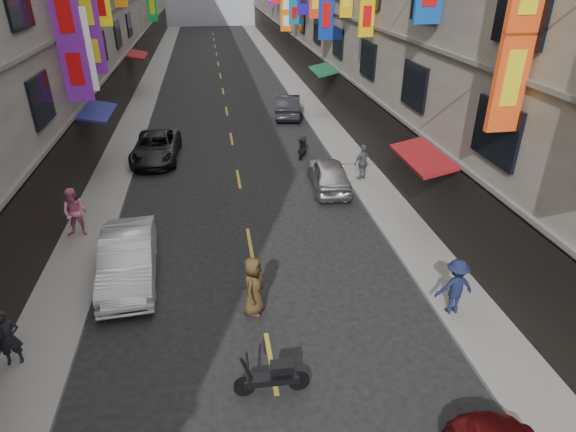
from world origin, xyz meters
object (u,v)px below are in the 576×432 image
object	(u,v)px
car_right_far	(288,106)
pedestrian_lfar	(75,213)
scooter_far_right	(302,147)
car_left_mid	(128,259)
pedestrian_crossing	(254,286)
scooter_crossing	(273,378)
car_left_far	(156,147)
car_right_mid	(329,174)
pedestrian_rfar	(363,162)
pedestrian_rnear	(455,287)
pedestrian_lnear	(8,338)

from	to	relation	value
car_right_far	pedestrian_lfar	bearing A→B (deg)	65.11
scooter_far_right	car_left_mid	distance (m)	12.79
pedestrian_lfar	pedestrian_crossing	size ratio (longest dim) A/B	1.02
scooter_crossing	car_right_far	distance (m)	23.38
scooter_crossing	car_left_mid	size ratio (longest dim) A/B	0.39
car_left_far	car_right_mid	distance (m)	9.37
car_right_mid	pedestrian_lfar	world-z (taller)	pedestrian_lfar
scooter_far_right	pedestrian_rfar	xyz separation A→B (m)	(2.11, -3.89, 0.52)
scooter_crossing	pedestrian_rnear	size ratio (longest dim) A/B	1.05
car_left_mid	pedestrian_crossing	xyz separation A→B (m)	(3.78, -2.32, 0.16)
scooter_far_right	pedestrian_lfar	world-z (taller)	pedestrian_lfar
scooter_far_right	car_left_mid	world-z (taller)	car_left_mid
car_right_mid	pedestrian_rnear	size ratio (longest dim) A/B	2.36
pedestrian_lfar	pedestrian_rnear	xyz separation A→B (m)	(11.59, -6.34, -0.07)
pedestrian_lfar	pedestrian_rnear	world-z (taller)	pedestrian_lfar
car_left_mid	pedestrian_rnear	bearing A→B (deg)	-23.45
pedestrian_lnear	pedestrian_crossing	world-z (taller)	pedestrian_crossing
car_right_mid	pedestrian_crossing	world-z (taller)	pedestrian_crossing
pedestrian_lnear	pedestrian_crossing	size ratio (longest dim) A/B	0.87
pedestrian_lfar	pedestrian_crossing	xyz separation A→B (m)	(5.97, -5.33, -0.14)
car_left_mid	pedestrian_rfar	world-z (taller)	pedestrian_rfar
scooter_crossing	pedestrian_rnear	bearing A→B (deg)	-68.42
scooter_far_right	pedestrian_rfar	bearing A→B (deg)	136.31
pedestrian_lnear	car_left_far	bearing A→B (deg)	70.46
car_left_far	pedestrian_rfar	xyz separation A→B (m)	(9.69, -4.47, 0.29)
car_right_mid	pedestrian_lnear	xyz separation A→B (m)	(-10.35, -9.41, 0.23)
scooter_far_right	car_right_far	distance (m)	7.40
car_right_mid	pedestrian_rfar	bearing A→B (deg)	-160.30
car_left_mid	pedestrian_rfar	size ratio (longest dim) A/B	2.74
pedestrian_lfar	pedestrian_rfar	distance (m)	12.35
pedestrian_rnear	pedestrian_crossing	world-z (taller)	pedestrian_rnear
pedestrian_rnear	pedestrian_rfar	world-z (taller)	pedestrian_rnear
car_left_mid	car_right_far	xyz separation A→B (m)	(8.00, 17.68, -0.03)
scooter_crossing	car_left_mid	distance (m)	6.64
car_right_far	pedestrian_rnear	world-z (taller)	pedestrian_rnear
car_right_far	pedestrian_lfar	world-z (taller)	pedestrian_lfar
scooter_crossing	car_left_mid	xyz separation A→B (m)	(-3.93, 5.34, 0.32)
pedestrian_lnear	scooter_far_right	bearing A→B (deg)	44.00
pedestrian_lnear	pedestrian_rfar	xyz separation A→B (m)	(12.07, 9.88, 0.04)
pedestrian_rfar	scooter_far_right	bearing A→B (deg)	-85.02
pedestrian_rfar	pedestrian_crossing	size ratio (longest dim) A/B	0.92
pedestrian_lnear	scooter_crossing	bearing A→B (deg)	-26.60
pedestrian_lnear	pedestrian_rnear	world-z (taller)	pedestrian_rnear
scooter_far_right	pedestrian_lnear	world-z (taller)	pedestrian_lnear
scooter_crossing	car_right_mid	xyz separation A→B (m)	(4.03, 11.28, 0.25)
car_left_mid	car_right_mid	world-z (taller)	car_left_mid
car_right_mid	pedestrian_crossing	distance (m)	9.25
scooter_far_right	car_right_far	xyz separation A→B (m)	(0.42, 7.38, 0.29)
pedestrian_rnear	pedestrian_rfar	size ratio (longest dim) A/B	1.02
car_left_mid	pedestrian_lfar	bearing A→B (deg)	122.08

